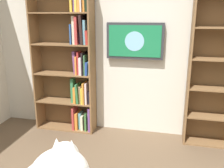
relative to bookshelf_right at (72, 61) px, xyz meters
The scene contains 3 objects.
wall_back 1.02m from the bookshelf_right, behind, with size 4.52×0.06×2.70m, color silver.
bookshelf_right is the anchor object (origin of this frame).
wall_mounted_tv 0.95m from the bookshelf_right, behind, with size 0.79×0.07×0.50m.
Camera 1 is at (-0.40, 1.23, 1.69)m, focal length 39.21 mm.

